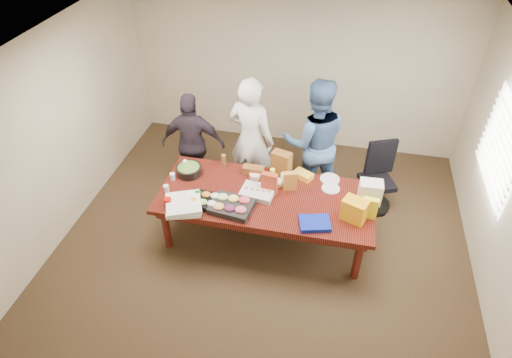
% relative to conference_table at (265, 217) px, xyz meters
% --- Properties ---
extents(floor, '(5.50, 5.00, 0.02)m').
position_rel_conference_table_xyz_m(floor, '(0.00, 0.00, -0.39)').
color(floor, '#47301E').
rests_on(floor, ground).
extents(ceiling, '(5.50, 5.00, 0.02)m').
position_rel_conference_table_xyz_m(ceiling, '(0.00, 0.00, 2.33)').
color(ceiling, white).
rests_on(ceiling, wall_back).
extents(wall_back, '(5.50, 0.04, 2.70)m').
position_rel_conference_table_xyz_m(wall_back, '(0.00, 2.50, 0.98)').
color(wall_back, beige).
rests_on(wall_back, floor).
extents(wall_front, '(5.50, 0.04, 2.70)m').
position_rel_conference_table_xyz_m(wall_front, '(0.00, -2.50, 0.98)').
color(wall_front, beige).
rests_on(wall_front, floor).
extents(wall_left, '(0.04, 5.00, 2.70)m').
position_rel_conference_table_xyz_m(wall_left, '(-2.75, 0.00, 0.98)').
color(wall_left, beige).
rests_on(wall_left, floor).
extents(wall_right, '(0.04, 5.00, 2.70)m').
position_rel_conference_table_xyz_m(wall_right, '(2.75, 0.00, 0.98)').
color(wall_right, beige).
rests_on(wall_right, floor).
extents(window_panel, '(0.03, 1.40, 1.10)m').
position_rel_conference_table_xyz_m(window_panel, '(2.72, 0.60, 1.12)').
color(window_panel, white).
rests_on(window_panel, wall_right).
extents(window_blinds, '(0.04, 1.36, 1.00)m').
position_rel_conference_table_xyz_m(window_blinds, '(2.68, 0.60, 1.12)').
color(window_blinds, beige).
rests_on(window_blinds, wall_right).
extents(conference_table, '(2.80, 1.20, 0.75)m').
position_rel_conference_table_xyz_m(conference_table, '(0.00, 0.00, 0.00)').
color(conference_table, '#4C1C0F').
rests_on(conference_table, floor).
extents(office_chair, '(0.68, 0.68, 1.01)m').
position_rel_conference_table_xyz_m(office_chair, '(1.45, 0.96, 0.13)').
color(office_chair, black).
rests_on(office_chair, floor).
extents(person_center, '(0.80, 0.63, 1.94)m').
position_rel_conference_table_xyz_m(person_center, '(-0.41, 0.92, 0.59)').
color(person_center, white).
rests_on(person_center, floor).
extents(person_right, '(1.08, 0.93, 1.93)m').
position_rel_conference_table_xyz_m(person_right, '(0.49, 1.06, 0.59)').
color(person_right, '#416399').
rests_on(person_right, floor).
extents(person_left, '(0.98, 0.49, 1.62)m').
position_rel_conference_table_xyz_m(person_left, '(-1.28, 0.86, 0.43)').
color(person_left, '#2B222D').
rests_on(person_left, floor).
extents(veggie_tray, '(0.43, 0.34, 0.06)m').
position_rel_conference_table_xyz_m(veggie_tray, '(-0.73, -0.30, 0.41)').
color(veggie_tray, black).
rests_on(veggie_tray, conference_table).
extents(fruit_tray, '(0.56, 0.47, 0.08)m').
position_rel_conference_table_xyz_m(fruit_tray, '(-0.37, -0.33, 0.41)').
color(fruit_tray, black).
rests_on(fruit_tray, conference_table).
extents(sheet_cake, '(0.46, 0.36, 0.07)m').
position_rel_conference_table_xyz_m(sheet_cake, '(-0.11, 0.01, 0.41)').
color(sheet_cake, silver).
rests_on(sheet_cake, conference_table).
extents(salad_bowl, '(0.36, 0.36, 0.11)m').
position_rel_conference_table_xyz_m(salad_bowl, '(-1.13, 0.24, 0.43)').
color(salad_bowl, black).
rests_on(salad_bowl, conference_table).
extents(chip_bag_blue, '(0.42, 0.35, 0.05)m').
position_rel_conference_table_xyz_m(chip_bag_blue, '(0.68, -0.39, 0.40)').
color(chip_bag_blue, '#0B1FA7').
rests_on(chip_bag_blue, conference_table).
extents(chip_bag_red, '(0.21, 0.11, 0.30)m').
position_rel_conference_table_xyz_m(chip_bag_red, '(0.03, 0.09, 0.52)').
color(chip_bag_red, '#B0371C').
rests_on(chip_bag_red, conference_table).
extents(chip_bag_yellow, '(0.20, 0.10, 0.29)m').
position_rel_conference_table_xyz_m(chip_bag_yellow, '(1.30, -0.11, 0.52)').
color(chip_bag_yellow, '#FFF920').
rests_on(chip_bag_yellow, conference_table).
extents(chip_bag_orange, '(0.19, 0.12, 0.27)m').
position_rel_conference_table_xyz_m(chip_bag_orange, '(0.28, 0.20, 0.51)').
color(chip_bag_orange, '#C28233').
rests_on(chip_bag_orange, conference_table).
extents(mayo_jar, '(0.10, 0.10, 0.14)m').
position_rel_conference_table_xyz_m(mayo_jar, '(0.18, 0.33, 0.45)').
color(mayo_jar, white).
rests_on(mayo_jar, conference_table).
extents(mustard_bottle, '(0.08, 0.08, 0.19)m').
position_rel_conference_table_xyz_m(mustard_bottle, '(0.02, 0.34, 0.47)').
color(mustard_bottle, '#F1F931').
rests_on(mustard_bottle, conference_table).
extents(dressing_bottle, '(0.07, 0.07, 0.20)m').
position_rel_conference_table_xyz_m(dressing_bottle, '(-0.70, 0.49, 0.47)').
color(dressing_bottle, brown).
rests_on(dressing_bottle, conference_table).
extents(ranch_bottle, '(0.07, 0.07, 0.18)m').
position_rel_conference_table_xyz_m(ranch_bottle, '(-1.19, 0.28, 0.46)').
color(ranch_bottle, white).
rests_on(ranch_bottle, conference_table).
extents(banana_bunch, '(0.30, 0.25, 0.09)m').
position_rel_conference_table_xyz_m(banana_bunch, '(0.42, 0.48, 0.42)').
color(banana_bunch, yellow).
rests_on(banana_bunch, conference_table).
extents(bread_loaf, '(0.29, 0.13, 0.12)m').
position_rel_conference_table_xyz_m(bread_loaf, '(-0.26, 0.42, 0.43)').
color(bread_loaf, brown).
rests_on(bread_loaf, conference_table).
extents(kraft_bag, '(0.29, 0.22, 0.34)m').
position_rel_conference_table_xyz_m(kraft_bag, '(0.11, 0.52, 0.54)').
color(kraft_bag, brown).
rests_on(kraft_bag, conference_table).
extents(red_cup, '(0.12, 0.12, 0.12)m').
position_rel_conference_table_xyz_m(red_cup, '(-1.16, -0.46, 0.44)').
color(red_cup, '#B50600').
rests_on(red_cup, conference_table).
extents(clear_cup_a, '(0.08, 0.08, 0.10)m').
position_rel_conference_table_xyz_m(clear_cup_a, '(-1.29, -0.19, 0.43)').
color(clear_cup_a, white).
rests_on(clear_cup_a, conference_table).
extents(clear_cup_b, '(0.09, 0.09, 0.10)m').
position_rel_conference_table_xyz_m(clear_cup_b, '(-1.30, 0.07, 0.42)').
color(clear_cup_b, white).
rests_on(clear_cup_b, conference_table).
extents(pizza_box_lower, '(0.54, 0.54, 0.05)m').
position_rel_conference_table_xyz_m(pizza_box_lower, '(-0.96, -0.43, 0.40)').
color(pizza_box_lower, white).
rests_on(pizza_box_lower, conference_table).
extents(pizza_box_upper, '(0.56, 0.56, 0.05)m').
position_rel_conference_table_xyz_m(pizza_box_upper, '(-0.96, -0.44, 0.45)').
color(pizza_box_upper, white).
rests_on(pizza_box_upper, pizza_box_lower).
extents(plate_a, '(0.27, 0.27, 0.01)m').
position_rel_conference_table_xyz_m(plate_a, '(0.81, 0.33, 0.38)').
color(plate_a, silver).
rests_on(plate_a, conference_table).
extents(plate_b, '(0.31, 0.31, 0.02)m').
position_rel_conference_table_xyz_m(plate_b, '(0.78, 0.52, 0.38)').
color(plate_b, silver).
rests_on(plate_b, conference_table).
extents(dip_bowl_a, '(0.19, 0.19, 0.07)m').
position_rel_conference_table_xyz_m(dip_bowl_a, '(0.09, 0.26, 0.41)').
color(dip_bowl_a, '#F2F0C9').
rests_on(dip_bowl_a, conference_table).
extents(dip_bowl_b, '(0.18, 0.18, 0.06)m').
position_rel_conference_table_xyz_m(dip_bowl_b, '(-0.22, 0.35, 0.40)').
color(dip_bowl_b, '#F6E8B7').
rests_on(dip_bowl_b, conference_table).
extents(grocery_bag_white, '(0.29, 0.22, 0.30)m').
position_rel_conference_table_xyz_m(grocery_bag_white, '(1.30, 0.19, 0.53)').
color(grocery_bag_white, white).
rests_on(grocery_bag_white, conference_table).
extents(grocery_bag_yellow, '(0.34, 0.29, 0.29)m').
position_rel_conference_table_xyz_m(grocery_bag_yellow, '(1.12, -0.18, 0.52)').
color(grocery_bag_yellow, '#FDA80F').
rests_on(grocery_bag_yellow, conference_table).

